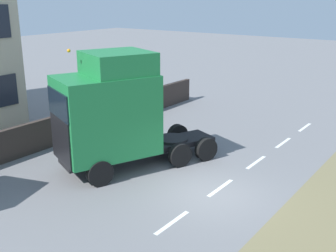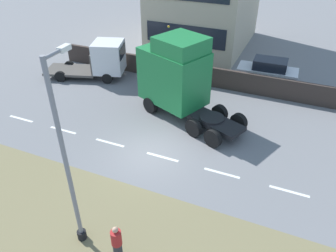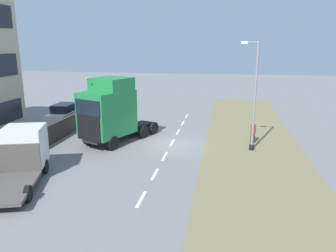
# 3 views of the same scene
# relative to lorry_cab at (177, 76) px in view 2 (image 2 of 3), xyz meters

# --- Properties ---
(ground_plane) EXTENTS (120.00, 120.00, 0.00)m
(ground_plane) POSITION_rel_lorry_cab_xyz_m (-4.54, -0.36, -2.49)
(ground_plane) COLOR slate
(ground_plane) RESTS_ON ground
(grass_verge) EXTENTS (7.00, 44.00, 0.01)m
(grass_verge) POSITION_rel_lorry_cab_xyz_m (-10.54, -0.36, -2.48)
(grass_verge) COLOR olive
(grass_verge) RESTS_ON ground
(lane_markings) EXTENTS (0.16, 21.00, 0.00)m
(lane_markings) POSITION_rel_lorry_cab_xyz_m (-4.54, -1.06, -2.49)
(lane_markings) COLOR white
(lane_markings) RESTS_ON ground
(boundary_wall) EXTENTS (0.25, 24.00, 1.47)m
(boundary_wall) POSITION_rel_lorry_cab_xyz_m (4.46, -0.36, -1.76)
(boundary_wall) COLOR #382D28
(boundary_wall) RESTS_ON ground
(lorry_cab) EXTENTS (4.97, 7.23, 5.10)m
(lorry_cab) POSITION_rel_lorry_cab_xyz_m (0.00, 0.00, 0.00)
(lorry_cab) COLOR black
(lorry_cab) RESTS_ON ground
(flatbed_truck) EXTENTS (3.87, 6.38, 2.83)m
(flatbed_truck) POSITION_rel_lorry_cab_xyz_m (2.66, 7.00, -1.00)
(flatbed_truck) COLOR silver
(flatbed_truck) RESTS_ON ground
(parked_car) EXTENTS (2.00, 4.26, 2.02)m
(parked_car) POSITION_rel_lorry_cab_xyz_m (6.18, -4.64, -1.51)
(parked_car) COLOR silver
(parked_car) RESTS_ON ground
(lamp_post) EXTENTS (1.30, 0.35, 7.57)m
(lamp_post) POSITION_rel_lorry_cab_xyz_m (-10.36, -0.21, 0.98)
(lamp_post) COLOR black
(lamp_post) RESTS_ON ground
(pedestrian) EXTENTS (0.39, 0.39, 1.66)m
(pedestrian) POSITION_rel_lorry_cab_xyz_m (-10.61, -1.97, -1.68)
(pedestrian) COLOR #333338
(pedestrian) RESTS_ON ground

